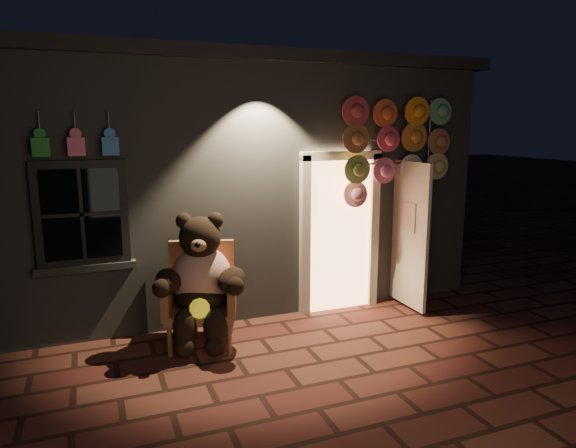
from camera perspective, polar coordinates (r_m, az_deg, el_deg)
ground at (r=5.63m, az=-0.25°, el=-15.81°), size 60.00×60.00×0.00m
shop_building at (r=8.90m, az=-9.58°, el=5.70°), size 7.30×5.95×3.51m
wicker_armchair at (r=6.16m, az=-9.62°, el=-7.63°), size 0.96×0.92×1.17m
teddy_bear at (r=5.95m, az=-9.65°, el=-6.23°), size 1.07×0.97×1.53m
hat_rack at (r=7.14m, az=12.07°, el=8.51°), size 1.69×0.22×2.89m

